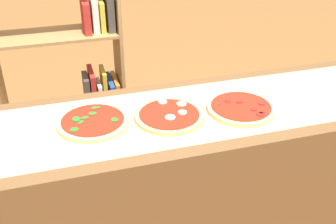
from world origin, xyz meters
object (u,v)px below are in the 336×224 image
Objects in this scene: pizza_mozzarella_1 at (169,115)px; bookshelf at (76,79)px; pizza_pepperoni_2 at (241,108)px; pizza_spinach_0 at (93,122)px.

bookshelf is (-0.35, 0.92, -0.20)m from pizza_mozzarella_1.
bookshelf is at bearing 125.54° from pizza_pepperoni_2.
pizza_pepperoni_2 is (0.34, -0.03, 0.00)m from pizza_mozzarella_1.
pizza_mozzarella_1 is 1.01m from bookshelf.
pizza_pepperoni_2 reaches higher than pizza_spinach_0.
pizza_mozzarella_1 is 0.34m from pizza_pepperoni_2.
pizza_mozzarella_1 is at bearing -69.44° from bookshelf.
pizza_mozzarella_1 is at bearing -7.09° from pizza_spinach_0.
pizza_pepperoni_2 is 1.19m from bookshelf.
pizza_pepperoni_2 reaches higher than pizza_mozzarella_1.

